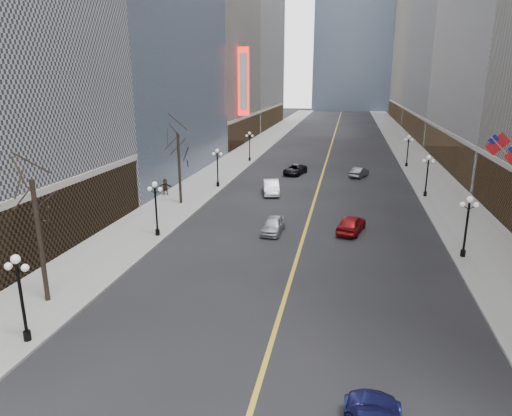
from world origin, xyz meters
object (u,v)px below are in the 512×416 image
at_px(streetlamp_west_1, 156,203).
at_px(car_sb_mid, 351,224).
at_px(streetlamp_west_3, 250,143).
at_px(car_sb_far, 359,172).
at_px(streetlamp_east_1, 467,220).
at_px(streetlamp_west_0, 20,289).
at_px(streetlamp_east_2, 427,171).
at_px(streetlamp_west_2, 217,164).
at_px(car_nb_near, 273,225).
at_px(car_nb_mid, 271,187).
at_px(car_nb_far, 295,170).
at_px(streetlamp_east_3, 408,148).

relative_size(streetlamp_west_1, car_sb_mid, 1.03).
bearing_deg(car_sb_mid, streetlamp_west_3, -49.47).
relative_size(streetlamp_west_1, car_sb_far, 1.13).
relative_size(streetlamp_east_1, streetlamp_west_0, 1.00).
xyz_separation_m(streetlamp_east_2, streetlamp_west_2, (-23.60, 0.00, 0.00)).
relative_size(streetlamp_west_1, car_nb_near, 1.14).
bearing_deg(car_sb_mid, streetlamp_east_2, -106.00).
xyz_separation_m(car_nb_mid, car_nb_far, (1.36, 11.42, -0.13)).
height_order(streetlamp_east_2, car_sb_far, streetlamp_east_2).
xyz_separation_m(car_nb_near, car_nb_mid, (-2.39, 13.20, 0.11)).
bearing_deg(streetlamp_east_3, streetlamp_west_0, -114.41).
distance_m(car_nb_near, car_sb_mid, 6.62).
distance_m(streetlamp_east_2, car_nb_mid, 17.06).
relative_size(streetlamp_west_0, streetlamp_west_2, 1.00).
distance_m(streetlamp_east_1, car_nb_far, 31.70).
distance_m(streetlamp_west_2, car_nb_far, 12.76).
distance_m(streetlamp_west_0, streetlamp_west_2, 34.00).
relative_size(streetlamp_east_3, streetlamp_west_1, 1.00).
bearing_deg(streetlamp_west_3, streetlamp_east_3, 0.00).
height_order(streetlamp_east_1, car_sb_far, streetlamp_east_1).
height_order(streetlamp_west_0, streetlamp_west_3, same).
distance_m(streetlamp_west_2, car_nb_near, 17.75).
distance_m(streetlamp_east_3, car_nb_mid, 26.11).
height_order(streetlamp_west_3, car_nb_near, streetlamp_west_3).
relative_size(streetlamp_west_0, car_nb_mid, 0.94).
bearing_deg(car_nb_far, car_sb_mid, -58.25).
xyz_separation_m(car_nb_far, car_sb_far, (8.53, 0.01, 0.01)).
xyz_separation_m(streetlamp_west_0, car_sb_mid, (15.64, 20.34, -2.15)).
bearing_deg(streetlamp_west_1, streetlamp_east_3, 56.75).
bearing_deg(car_nb_far, streetlamp_west_1, -92.59).
bearing_deg(car_nb_far, car_nb_mid, -82.96).
relative_size(streetlamp_east_1, car_sb_mid, 1.03).
xyz_separation_m(car_sb_mid, car_sb_far, (1.03, 23.24, -0.09)).
bearing_deg(car_sb_mid, streetlamp_west_2, -26.88).
bearing_deg(car_nb_near, car_sb_mid, 14.31).
distance_m(streetlamp_east_1, streetlamp_east_2, 18.00).
distance_m(streetlamp_east_3, car_sb_mid, 32.71).
distance_m(car_sb_mid, car_sb_far, 23.26).
bearing_deg(streetlamp_east_3, streetlamp_east_1, -90.00).
height_order(streetlamp_west_2, car_sb_mid, streetlamp_west_2).
bearing_deg(car_sb_mid, streetlamp_west_0, 66.70).
height_order(streetlamp_east_1, streetlamp_west_2, same).
relative_size(streetlamp_east_1, streetlamp_west_2, 1.00).
height_order(streetlamp_east_3, car_sb_far, streetlamp_east_3).
relative_size(car_sb_mid, car_sb_far, 1.10).
distance_m(streetlamp_east_1, streetlamp_east_3, 36.00).
xyz_separation_m(streetlamp_west_2, car_sb_mid, (15.64, -13.66, -2.15)).
distance_m(car_nb_mid, car_nb_far, 11.50).
relative_size(car_nb_near, car_sb_mid, 0.90).
bearing_deg(car_nb_mid, streetlamp_east_3, 37.47).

